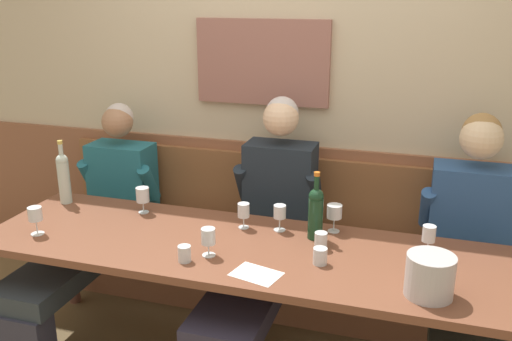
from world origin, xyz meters
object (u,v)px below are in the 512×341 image
wall_bench (278,264)px  wine_bottle_clear_water (316,211)px  water_tumbler_right (321,241)px  wine_glass_by_bottle (429,235)px  wine_glass_left_end (35,215)px  person_center_left_seat (265,231)px  wine_glass_center_front (334,213)px  wine_glass_right_end (208,238)px  ice_bucket (430,276)px  wine_bottle_green_tall (64,176)px  water_tumbler_center (184,254)px  wine_glass_mid_right (143,196)px  water_tumbler_left (320,256)px  person_right_seat (95,219)px  person_left_seat (472,259)px  dining_table (242,258)px  wine_glass_near_bucket (280,213)px  wine_glass_center_rear (244,212)px

wall_bench → wine_bottle_clear_water: (0.32, -0.49, 0.59)m
wine_bottle_clear_water → water_tumbler_right: size_ratio=4.12×
wine_glass_by_bottle → wine_glass_left_end: bearing=-169.6°
wall_bench → wine_bottle_clear_water: wine_bottle_clear_water is taller
person_center_left_seat → wine_glass_center_front: size_ratio=9.13×
wine_glass_left_end → wine_bottle_clear_water: bearing=15.4°
wine_bottle_clear_water → wine_glass_right_end: 0.56m
ice_bucket → wine_bottle_clear_water: size_ratio=0.56×
person_center_left_seat → wine_bottle_green_tall: size_ratio=3.55×
wine_glass_by_bottle → water_tumbler_center: 1.15m
person_center_left_seat → wine_glass_mid_right: size_ratio=9.08×
wine_glass_by_bottle → water_tumbler_left: bearing=-152.4°
water_tumbler_left → water_tumbler_right: bearing=99.8°
ice_bucket → wine_glass_mid_right: (-1.55, 0.46, 0.01)m
person_right_seat → person_left_seat: size_ratio=0.95×
dining_table → water_tumbler_left: 0.42m
water_tumbler_right → person_center_left_seat: bearing=142.7°
wine_bottle_clear_water → wine_glass_mid_right: bearing=177.2°
person_left_seat → wine_glass_near_bucket: (-0.96, -0.12, 0.18)m
person_left_seat → wine_glass_left_end: size_ratio=8.92×
wine_glass_right_end → wine_glass_near_bucket: 0.45m
wine_glass_by_bottle → water_tumbler_center: bearing=-159.2°
wine_glass_right_end → wine_glass_center_front: wine_glass_center_front is taller
wine_glass_right_end → water_tumbler_right: 0.54m
ice_bucket → wine_glass_center_rear: ice_bucket is taller
ice_bucket → wine_glass_near_bucket: (-0.75, 0.45, 0.01)m
ice_bucket → wine_glass_near_bucket: 0.88m
wine_glass_near_bucket → water_tumbler_center: (-0.33, -0.47, -0.06)m
person_left_seat → wine_glass_center_rear: 1.17m
ice_bucket → wine_bottle_green_tall: size_ratio=0.52×
wine_glass_near_bucket → wine_glass_by_bottle: bearing=-4.9°
person_left_seat → wine_glass_right_end: person_left_seat is taller
water_tumbler_left → wine_glass_left_end: bearing=-175.7°
ice_bucket → water_tumbler_left: (-0.48, 0.14, -0.05)m
wall_bench → wine_glass_center_rear: bearing=-97.5°
person_right_seat → wine_glass_right_end: 1.07m
wine_glass_mid_right → water_tumbler_left: bearing=-16.5°
wine_glass_by_bottle → wine_glass_near_bucket: wine_glass_by_bottle is taller
ice_bucket → wine_glass_center_rear: (-0.94, 0.42, 0.00)m
wine_glass_center_front → wine_glass_left_end: size_ratio=1.00×
wine_glass_by_bottle → water_tumbler_center: size_ratio=1.90×
wine_bottle_green_tall → wine_glass_center_rear: bearing=-1.9°
wall_bench → wine_glass_center_rear: wall_bench is taller
wine_glass_by_bottle → wine_glass_left_end: (-1.92, -0.35, 0.00)m
wine_bottle_clear_water → wine_glass_near_bucket: 0.20m
wine_bottle_green_tall → water_tumbler_center: (0.98, -0.48, -0.12)m
wine_bottle_green_tall → wine_glass_by_bottle: size_ratio=2.57×
wine_glass_mid_right → wine_bottle_clear_water: bearing=-2.8°
person_right_seat → ice_bucket: person_right_seat is taller
dining_table → wine_glass_right_end: size_ratio=19.22×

